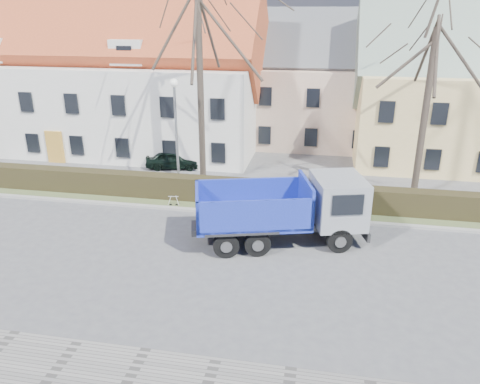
% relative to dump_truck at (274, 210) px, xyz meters
% --- Properties ---
extents(ground, '(120.00, 120.00, 0.00)m').
position_rel_dump_truck_xyz_m(ground, '(-3.00, -1.89, -1.55)').
color(ground, '#4C4C4E').
extents(curb_far, '(80.00, 0.30, 0.12)m').
position_rel_dump_truck_xyz_m(curb_far, '(-3.00, 2.71, -1.49)').
color(curb_far, gray).
rests_on(curb_far, ground).
extents(grass_strip, '(80.00, 3.00, 0.10)m').
position_rel_dump_truck_xyz_m(grass_strip, '(-3.00, 4.31, -1.50)').
color(grass_strip, '#47552F').
rests_on(grass_strip, ground).
extents(hedge, '(60.00, 0.90, 1.30)m').
position_rel_dump_truck_xyz_m(hedge, '(-3.00, 4.11, -0.90)').
color(hedge, black).
rests_on(hedge, ground).
extents(building_white, '(26.80, 10.80, 9.50)m').
position_rel_dump_truck_xyz_m(building_white, '(-16.00, 14.11, 3.20)').
color(building_white, silver).
rests_on(building_white, ground).
extents(building_pink, '(10.80, 8.80, 8.00)m').
position_rel_dump_truck_xyz_m(building_pink, '(1.00, 18.11, 2.45)').
color(building_pink, tan).
rests_on(building_pink, ground).
extents(tree_1, '(9.20, 9.20, 12.65)m').
position_rel_dump_truck_xyz_m(tree_1, '(-5.00, 6.61, 4.78)').
color(tree_1, '#332A23').
rests_on(tree_1, ground).
extents(tree_2, '(8.00, 8.00, 11.00)m').
position_rel_dump_truck_xyz_m(tree_2, '(7.00, 6.61, 3.95)').
color(tree_2, '#332A23').
rests_on(tree_2, ground).
extents(dump_truck, '(8.24, 4.88, 3.10)m').
position_rel_dump_truck_xyz_m(dump_truck, '(0.00, 0.00, 0.00)').
color(dump_truck, '#162799').
rests_on(dump_truck, ground).
extents(streetlight, '(0.51, 0.51, 6.49)m').
position_rel_dump_truck_xyz_m(streetlight, '(-6.02, 5.11, 1.70)').
color(streetlight, gray).
rests_on(streetlight, ground).
extents(cart_frame, '(0.82, 0.54, 0.70)m').
position_rel_dump_truck_xyz_m(cart_frame, '(-5.90, 3.00, -1.20)').
color(cart_frame, silver).
rests_on(cart_frame, ground).
extents(parked_car_a, '(3.73, 2.06, 1.20)m').
position_rel_dump_truck_xyz_m(parked_car_a, '(-7.75, 9.31, -0.95)').
color(parked_car_a, black).
rests_on(parked_car_a, ground).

